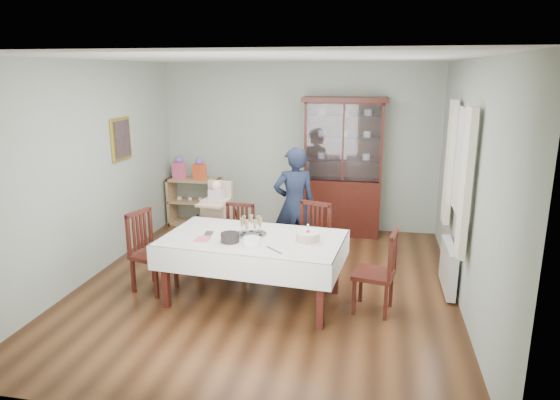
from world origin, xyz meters
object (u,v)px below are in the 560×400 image
(chair_far_right, at_px, (309,257))
(high_chair, at_px, (217,226))
(china_cabinet, at_px, (343,165))
(chair_far_left, at_px, (237,253))
(chair_end_right, at_px, (375,287))
(woman, at_px, (294,205))
(chair_end_left, at_px, (153,267))
(champagne_tray, at_px, (251,230))
(sideboard, at_px, (195,201))
(birthday_cake, at_px, (308,237))
(gift_bag_orange, at_px, (199,170))
(gift_bag_pink, at_px, (179,169))
(dining_table, at_px, (253,268))

(chair_far_right, distance_m, high_chair, 1.54)
(china_cabinet, distance_m, chair_far_right, 2.13)
(chair_far_left, bearing_deg, chair_end_right, -18.70)
(chair_end_right, relative_size, woman, 0.59)
(chair_end_left, xyz_separation_m, champagne_tray, (1.21, 0.02, 0.54))
(sideboard, distance_m, champagne_tray, 3.12)
(chair_end_right, relative_size, birthday_cake, 3.12)
(chair_far_right, height_order, champagne_tray, champagne_tray)
(chair_end_left, height_order, gift_bag_orange, gift_bag_orange)
(chair_far_left, height_order, champagne_tray, champagne_tray)
(woman, xyz_separation_m, high_chair, (-1.10, -0.02, -0.37))
(china_cabinet, bearing_deg, birthday_cake, -93.88)
(chair_end_left, xyz_separation_m, birthday_cake, (1.87, -0.09, 0.53))
(chair_end_right, bearing_deg, high_chair, -110.70)
(woman, relative_size, gift_bag_pink, 4.27)
(dining_table, relative_size, sideboard, 2.33)
(high_chair, xyz_separation_m, gift_bag_pink, (-1.08, 1.32, 0.54))
(chair_far_left, xyz_separation_m, woman, (0.65, 0.61, 0.53))
(woman, xyz_separation_m, gift_bag_orange, (-1.83, 1.30, 0.17))
(chair_end_left, relative_size, chair_end_right, 1.03)
(china_cabinet, xyz_separation_m, sideboard, (-2.50, 0.02, -0.72))
(chair_end_left, bearing_deg, woman, -32.12)
(sideboard, distance_m, high_chair, 1.58)
(china_cabinet, xyz_separation_m, birthday_cake, (-0.18, -2.70, -0.31))
(chair_far_right, distance_m, gift_bag_orange, 2.96)
(chair_far_left, relative_size, high_chair, 0.82)
(chair_far_right, height_order, gift_bag_orange, gift_bag_orange)
(chair_end_left, bearing_deg, chair_far_right, -52.94)
(china_cabinet, height_order, gift_bag_pink, china_cabinet)
(dining_table, xyz_separation_m, chair_end_left, (-1.25, 0.05, -0.10))
(dining_table, height_order, high_chair, high_chair)
(dining_table, xyz_separation_m, chair_far_right, (0.54, 0.71, -0.10))
(chair_end_right, xyz_separation_m, gift_bag_pink, (-3.31, 2.66, 0.69))
(sideboard, relative_size, champagne_tray, 2.59)
(chair_far_left, bearing_deg, woman, 47.42)
(sideboard, relative_size, gift_bag_pink, 2.43)
(dining_table, relative_size, china_cabinet, 0.96)
(dining_table, xyz_separation_m, birthday_cake, (0.63, -0.05, 0.43))
(sideboard, xyz_separation_m, high_chair, (0.83, -1.34, 0.03))
(chair_far_left, distance_m, champagne_tray, 0.95)
(china_cabinet, bearing_deg, chair_end_right, -78.17)
(chair_end_right, height_order, gift_bag_pink, gift_bag_pink)
(china_cabinet, relative_size, champagne_tray, 6.25)
(sideboard, distance_m, chair_far_left, 2.32)
(dining_table, relative_size, woman, 1.32)
(dining_table, distance_m, gift_bag_orange, 3.14)
(china_cabinet, distance_m, gift_bag_pink, 2.76)
(china_cabinet, distance_m, chair_end_right, 2.85)
(high_chair, relative_size, gift_bag_pink, 2.94)
(sideboard, distance_m, chair_end_left, 2.67)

